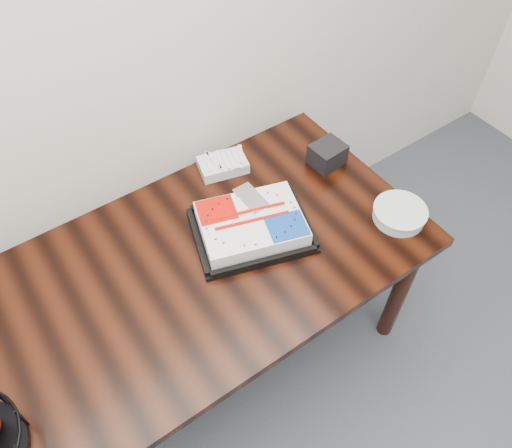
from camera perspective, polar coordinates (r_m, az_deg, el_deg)
table at (r=1.85m, az=-8.15°, el=-6.98°), size 1.80×0.90×0.75m
cake_tray at (r=1.83m, az=-0.54°, el=-0.18°), size 0.50×0.45×0.09m
plate_stack at (r=1.96m, az=16.08°, el=1.14°), size 0.20×0.20×0.05m
fork_bag at (r=2.07m, az=-3.82°, el=6.82°), size 0.22×0.17×0.06m
napkin_box at (r=2.10m, az=8.15°, el=7.87°), size 0.14×0.12×0.09m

